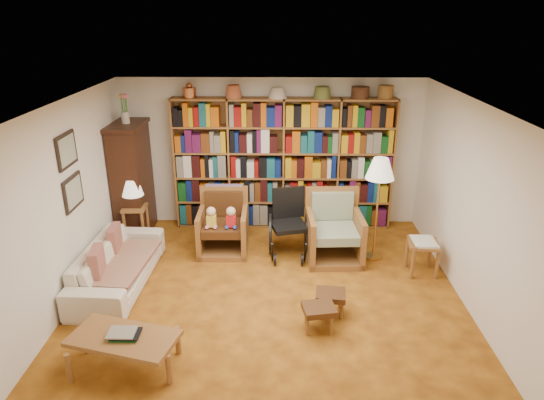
{
  "coord_description": "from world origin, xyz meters",
  "views": [
    {
      "loc": [
        0.13,
        -5.4,
        3.5
      ],
      "look_at": [
        0.04,
        0.6,
        1.14
      ],
      "focal_mm": 32.0,
      "sensor_mm": 36.0,
      "label": 1
    }
  ],
  "objects_px": {
    "sofa": "(118,265)",
    "coffee_table": "(124,340)",
    "wheelchair": "(288,225)",
    "side_table_papers": "(423,248)",
    "footstool_a": "(319,311)",
    "armchair_leather": "(224,225)",
    "footstool_b": "(331,296)",
    "armchair_sage": "(333,232)",
    "side_table_lamp": "(136,217)",
    "floor_lamp": "(380,173)"
  },
  "relations": [
    {
      "from": "sofa",
      "to": "footstool_a",
      "type": "xyz_separation_m",
      "value": [
        2.65,
        -0.99,
        -0.03
      ]
    },
    {
      "from": "footstool_a",
      "to": "footstool_b",
      "type": "relative_size",
      "value": 1.07
    },
    {
      "from": "floor_lamp",
      "to": "side_table_papers",
      "type": "distance_m",
      "value": 1.21
    },
    {
      "from": "side_table_lamp",
      "to": "floor_lamp",
      "type": "distance_m",
      "value": 3.85
    },
    {
      "from": "sofa",
      "to": "armchair_sage",
      "type": "xyz_separation_m",
      "value": [
        3.0,
        0.88,
        0.1
      ]
    },
    {
      "from": "sofa",
      "to": "footstool_a",
      "type": "distance_m",
      "value": 2.83
    },
    {
      "from": "wheelchair",
      "to": "coffee_table",
      "type": "distance_m",
      "value": 3.15
    },
    {
      "from": "armchair_leather",
      "to": "coffee_table",
      "type": "relative_size",
      "value": 0.8
    },
    {
      "from": "armchair_leather",
      "to": "wheelchair",
      "type": "distance_m",
      "value": 1.02
    },
    {
      "from": "wheelchair",
      "to": "side_table_papers",
      "type": "xyz_separation_m",
      "value": [
        1.87,
        -0.6,
        -0.07
      ]
    },
    {
      "from": "armchair_leather",
      "to": "sofa",
      "type": "bearing_deg",
      "value": -140.31
    },
    {
      "from": "side_table_papers",
      "to": "footstool_b",
      "type": "xyz_separation_m",
      "value": [
        -1.39,
        -1.03,
        -0.15
      ]
    },
    {
      "from": "floor_lamp",
      "to": "footstool_a",
      "type": "relative_size",
      "value": 3.74
    },
    {
      "from": "side_table_lamp",
      "to": "wheelchair",
      "type": "xyz_separation_m",
      "value": [
        2.43,
        -0.32,
        0.03
      ]
    },
    {
      "from": "armchair_leather",
      "to": "armchair_sage",
      "type": "bearing_deg",
      "value": -7.52
    },
    {
      "from": "floor_lamp",
      "to": "footstool_b",
      "type": "bearing_deg",
      "value": -118.29
    },
    {
      "from": "armchair_sage",
      "to": "footstool_b",
      "type": "xyz_separation_m",
      "value": [
        -0.19,
        -1.55,
        -0.14
      ]
    },
    {
      "from": "footstool_a",
      "to": "side_table_lamp",
      "type": "bearing_deg",
      "value": 140.53
    },
    {
      "from": "side_table_lamp",
      "to": "footstool_b",
      "type": "relative_size",
      "value": 1.58
    },
    {
      "from": "armchair_sage",
      "to": "footstool_a",
      "type": "distance_m",
      "value": 1.9
    },
    {
      "from": "sofa",
      "to": "side_table_papers",
      "type": "bearing_deg",
      "value": -83.32
    },
    {
      "from": "footstool_b",
      "to": "coffee_table",
      "type": "bearing_deg",
      "value": -155.79
    },
    {
      "from": "side_table_lamp",
      "to": "sofa",
      "type": "bearing_deg",
      "value": -85.52
    },
    {
      "from": "floor_lamp",
      "to": "footstool_a",
      "type": "height_order",
      "value": "floor_lamp"
    },
    {
      "from": "wheelchair",
      "to": "floor_lamp",
      "type": "bearing_deg",
      "value": -6.57
    },
    {
      "from": "footstool_a",
      "to": "armchair_leather",
      "type": "bearing_deg",
      "value": 122.47
    },
    {
      "from": "armchair_sage",
      "to": "coffee_table",
      "type": "height_order",
      "value": "armchair_sage"
    },
    {
      "from": "side_table_lamp",
      "to": "footstool_b",
      "type": "distance_m",
      "value": 3.51
    },
    {
      "from": "armchair_leather",
      "to": "side_table_papers",
      "type": "relative_size",
      "value": 1.88
    },
    {
      "from": "wheelchair",
      "to": "floor_lamp",
      "type": "distance_m",
      "value": 1.57
    },
    {
      "from": "floor_lamp",
      "to": "footstool_b",
      "type": "relative_size",
      "value": 4.01
    },
    {
      "from": "armchair_leather",
      "to": "footstool_a",
      "type": "relative_size",
      "value": 2.29
    },
    {
      "from": "floor_lamp",
      "to": "footstool_b",
      "type": "height_order",
      "value": "floor_lamp"
    },
    {
      "from": "footstool_a",
      "to": "coffee_table",
      "type": "bearing_deg",
      "value": -161.63
    },
    {
      "from": "armchair_leather",
      "to": "side_table_papers",
      "type": "xyz_separation_m",
      "value": [
        2.88,
        -0.74,
        0.01
      ]
    },
    {
      "from": "sofa",
      "to": "coffee_table",
      "type": "height_order",
      "value": "sofa"
    },
    {
      "from": "side_table_papers",
      "to": "wheelchair",
      "type": "bearing_deg",
      "value": 162.25
    },
    {
      "from": "armchair_leather",
      "to": "armchair_sage",
      "type": "relative_size",
      "value": 0.95
    },
    {
      "from": "sofa",
      "to": "armchair_sage",
      "type": "relative_size",
      "value": 1.95
    },
    {
      "from": "side_table_papers",
      "to": "coffee_table",
      "type": "relative_size",
      "value": 0.43
    },
    {
      "from": "floor_lamp",
      "to": "coffee_table",
      "type": "height_order",
      "value": "floor_lamp"
    },
    {
      "from": "wheelchair",
      "to": "footstool_b",
      "type": "relative_size",
      "value": 2.6
    },
    {
      "from": "side_table_papers",
      "to": "footstool_a",
      "type": "relative_size",
      "value": 1.22
    },
    {
      "from": "armchair_leather",
      "to": "footstool_a",
      "type": "xyz_separation_m",
      "value": [
        1.33,
        -2.09,
        -0.13
      ]
    },
    {
      "from": "footstool_a",
      "to": "sofa",
      "type": "bearing_deg",
      "value": 159.54
    },
    {
      "from": "wheelchair",
      "to": "footstool_a",
      "type": "xyz_separation_m",
      "value": [
        0.32,
        -1.94,
        -0.21
      ]
    },
    {
      "from": "sofa",
      "to": "floor_lamp",
      "type": "bearing_deg",
      "value": -75.55
    },
    {
      "from": "sofa",
      "to": "side_table_lamp",
      "type": "distance_m",
      "value": 1.29
    },
    {
      "from": "wheelchair",
      "to": "side_table_papers",
      "type": "relative_size",
      "value": 1.99
    },
    {
      "from": "armchair_leather",
      "to": "footstool_b",
      "type": "bearing_deg",
      "value": -49.86
    }
  ]
}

